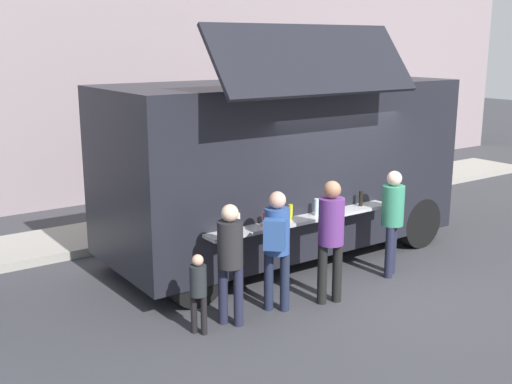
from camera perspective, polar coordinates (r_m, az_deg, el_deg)
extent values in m
plane|color=#38383D|center=(9.68, 10.82, -8.59)|extent=(60.00, 60.00, 0.00)
cube|color=#9E998E|center=(11.62, -22.03, -5.18)|extent=(28.00, 1.60, 0.15)
cube|color=black|center=(10.56, 2.30, 2.72)|extent=(5.98, 2.41, 2.65)
cube|color=black|center=(8.80, 5.44, 11.88)|extent=(3.29, 0.77, 0.95)
cube|color=black|center=(9.26, 3.60, 3.19)|extent=(3.12, 0.11, 1.19)
cube|color=#B7B7BC|center=(9.31, 4.34, -2.48)|extent=(3.28, 0.37, 0.05)
cylinder|color=white|center=(8.61, -1.70, -2.72)|extent=(0.08, 0.08, 0.25)
cylinder|color=red|center=(8.87, 0.92, -2.44)|extent=(0.08, 0.08, 0.19)
cylinder|color=yellow|center=(9.16, 3.15, -1.82)|extent=(0.06, 0.06, 0.22)
cylinder|color=silver|center=(9.42, 5.54, -1.36)|extent=(0.08, 0.08, 0.25)
cylinder|color=yellow|center=(9.71, 7.67, -1.18)|extent=(0.07, 0.07, 0.18)
cylinder|color=black|center=(10.04, 9.47, -0.59)|extent=(0.06, 0.06, 0.24)
cube|color=black|center=(12.46, 13.22, 6.24)|extent=(0.09, 2.03, 1.17)
cylinder|color=black|center=(13.03, 7.51, -0.63)|extent=(0.90, 0.28, 0.90)
cylinder|color=black|center=(11.63, 14.42, -2.66)|extent=(0.90, 0.28, 0.90)
cylinder|color=black|center=(10.60, -11.15, -4.05)|extent=(0.90, 0.28, 0.90)
cylinder|color=black|center=(8.83, -5.61, -7.45)|extent=(0.90, 0.28, 0.90)
cylinder|color=#2E5F38|center=(15.05, 9.02, 1.47)|extent=(0.60, 0.60, 1.03)
cylinder|color=black|center=(8.90, 6.01, -7.42)|extent=(0.14, 0.14, 0.86)
cylinder|color=black|center=(8.99, 7.37, -7.23)|extent=(0.14, 0.14, 0.86)
cylinder|color=#5D2E76|center=(8.71, 6.83, -2.65)|extent=(0.36, 0.36, 0.65)
sphere|color=#9F6D51|center=(8.60, 6.91, 0.21)|extent=(0.24, 0.24, 0.24)
cylinder|color=#1C2339|center=(8.66, 1.15, -8.08)|extent=(0.13, 0.13, 0.82)
cylinder|color=#1C2339|center=(8.64, 2.62, -8.16)|extent=(0.13, 0.13, 0.82)
cylinder|color=#2B4A8B|center=(8.41, 1.92, -3.54)|extent=(0.34, 0.34, 0.62)
sphere|color=#DFA18A|center=(8.30, 1.95, -0.73)|extent=(0.23, 0.23, 0.23)
cube|color=#2C4F8E|center=(8.16, 1.71, -3.86)|extent=(0.33, 0.32, 0.40)
cylinder|color=#1F2135|center=(8.28, -3.01, -9.27)|extent=(0.13, 0.13, 0.79)
cylinder|color=#1F2135|center=(8.21, -1.60, -9.46)|extent=(0.13, 0.13, 0.79)
cylinder|color=#252426|center=(8.00, -2.35, -4.76)|extent=(0.33, 0.33, 0.60)
sphere|color=beige|center=(7.88, -2.38, -1.92)|extent=(0.22, 0.22, 0.22)
cylinder|color=#202338|center=(10.02, 11.97, -5.36)|extent=(0.13, 0.13, 0.82)
cylinder|color=#202338|center=(10.23, 12.23, -4.98)|extent=(0.13, 0.13, 0.82)
cylinder|color=#338363|center=(9.92, 12.30, -1.20)|extent=(0.34, 0.34, 0.62)
sphere|color=beige|center=(9.82, 12.43, 1.21)|extent=(0.23, 0.23, 0.23)
cylinder|color=black|center=(8.10, -5.64, -10.90)|extent=(0.08, 0.08, 0.52)
cylinder|color=black|center=(8.05, -4.74, -11.06)|extent=(0.08, 0.08, 0.52)
cylinder|color=#212528|center=(7.90, -5.26, -7.99)|extent=(0.21, 0.21, 0.39)
sphere|color=tan|center=(7.81, -5.30, -6.16)|extent=(0.14, 0.14, 0.14)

